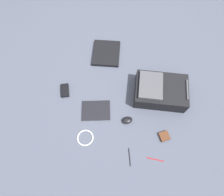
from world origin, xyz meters
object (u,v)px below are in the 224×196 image
object	(u,v)px
backpack	(160,91)
laptop	(106,53)
pen_blue	(129,157)
earbud_pouch	(164,136)
cable_coil	(85,138)
pen_black	(155,159)
computer_mouse	(127,120)
book_comic	(96,111)
power_brick	(65,90)

from	to	relation	value
backpack	laptop	xyz separation A→B (m)	(-0.32, -0.59, -0.07)
pen_blue	earbud_pouch	size ratio (longest dim) A/B	1.82
laptop	pen_blue	xyz separation A→B (m)	(0.93, 0.45, -0.01)
cable_coil	pen_black	bearing A→B (deg)	87.90
computer_mouse	pen_blue	bearing A→B (deg)	-12.43
backpack	computer_mouse	bearing A→B (deg)	-34.70
book_comic	cable_coil	world-z (taller)	book_comic
earbud_pouch	laptop	bearing A→B (deg)	-134.77
backpack	earbud_pouch	world-z (taller)	backpack
computer_mouse	power_brick	distance (m)	0.64
earbud_pouch	computer_mouse	bearing A→B (deg)	-99.45
laptop	cable_coil	bearing A→B (deg)	3.77
laptop	power_brick	bearing A→B (deg)	-27.34
backpack	laptop	distance (m)	0.67
earbud_pouch	pen_blue	bearing A→B (deg)	-45.82
computer_mouse	pen_blue	xyz separation A→B (m)	(0.29, 0.09, -0.01)
backpack	book_comic	size ratio (longest dim) A/B	1.68
pen_black	pen_blue	bearing A→B (deg)	-80.36
computer_mouse	pen_black	bearing A→B (deg)	19.63
book_comic	computer_mouse	xyz separation A→B (m)	(0.02, 0.29, 0.01)
cable_coil	power_brick	size ratio (longest dim) A/B	1.07
laptop	cable_coil	xyz separation A→B (m)	(0.88, 0.06, -0.01)
pen_black	earbud_pouch	bearing A→B (deg)	169.43
computer_mouse	backpack	bearing A→B (deg)	116.09
cable_coil	earbud_pouch	distance (m)	0.67
book_comic	pen_blue	size ratio (longest dim) A/B	2.08
book_comic	pen_blue	xyz separation A→B (m)	(0.31, 0.38, -0.00)
pen_blue	earbud_pouch	xyz separation A→B (m)	(-0.24, 0.25, 0.01)
book_comic	pen_black	xyz separation A→B (m)	(0.28, 0.59, -0.00)
cable_coil	pen_blue	bearing A→B (deg)	81.76
laptop	pen_black	distance (m)	1.12
cable_coil	computer_mouse	bearing A→B (deg)	127.62
earbud_pouch	cable_coil	bearing A→B (deg)	-74.22
pen_blue	computer_mouse	bearing A→B (deg)	-163.23
pen_blue	earbud_pouch	bearing A→B (deg)	134.18
pen_blue	earbud_pouch	distance (m)	0.34
power_brick	pen_blue	xyz separation A→B (m)	(0.43, 0.71, -0.01)
pen_black	pen_blue	xyz separation A→B (m)	(0.04, -0.21, 0.00)
book_comic	power_brick	size ratio (longest dim) A/B	2.25
cable_coil	book_comic	bearing A→B (deg)	175.81
laptop	earbud_pouch	world-z (taller)	laptop
power_brick	book_comic	bearing A→B (deg)	71.12
computer_mouse	pen_black	xyz separation A→B (m)	(0.26, 0.30, -0.01)
power_brick	pen_blue	world-z (taller)	power_brick
book_comic	backpack	bearing A→B (deg)	120.49
pen_blue	book_comic	bearing A→B (deg)	-129.74
laptop	book_comic	world-z (taller)	laptop
laptop	computer_mouse	size ratio (longest dim) A/B	3.81
backpack	computer_mouse	world-z (taller)	backpack
pen_blue	cable_coil	bearing A→B (deg)	-98.24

